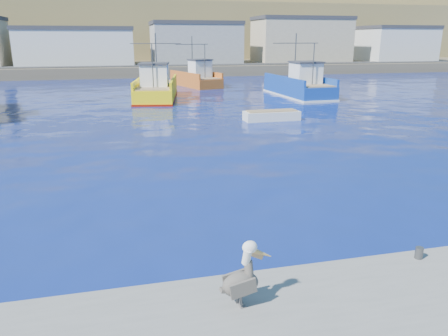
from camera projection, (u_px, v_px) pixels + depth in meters
name	position (u px, v px, depth m)	size (l,w,h in m)	color
ground	(262.00, 233.00, 13.64)	(260.00, 260.00, 0.00)	#071453
dock_bollards	(332.00, 264.00, 10.43)	(36.20, 0.20, 0.30)	#4C4C4C
far_shore	(128.00, 26.00, 112.75)	(200.00, 81.00, 24.00)	brown
trawler_yellow_b	(156.00, 89.00, 43.32)	(5.48, 11.11, 6.43)	yellow
trawler_blue	(299.00, 86.00, 45.73)	(5.14, 10.82, 6.44)	#133C99
boat_orange	(197.00, 78.00, 55.04)	(5.56, 9.24, 6.13)	#C05A1C
skiff_mid	(272.00, 116.00, 32.35)	(4.12, 1.48, 0.89)	silver
skiff_far	(324.00, 90.00, 49.10)	(2.70, 3.75, 0.78)	silver
pelican	(242.00, 279.00, 8.93)	(1.16, 0.55, 1.43)	#595451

